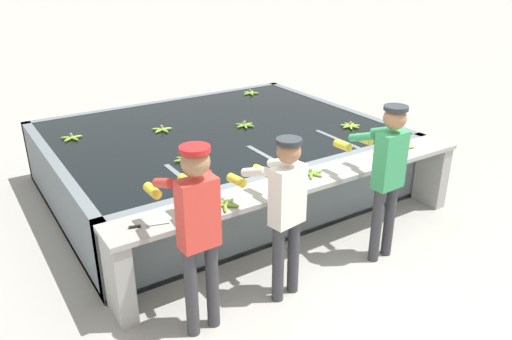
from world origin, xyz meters
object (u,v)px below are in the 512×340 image
object	(u,v)px
banana_bunch_floating_2	(162,129)
banana_bunch_ledge_0	(225,204)
worker_2	(386,169)
banana_bunch_floating_4	(350,126)
banana_bunch_ledge_1	(311,173)
worker_0	(197,223)
banana_bunch_floating_0	(186,160)
banana_bunch_floating_1	(250,93)
knife_0	(143,226)
worker_1	(284,205)
banana_bunch_floating_3	(245,125)
banana_bunch_ledge_2	(403,147)
banana_bunch_floating_5	(71,138)

from	to	relation	value
banana_bunch_floating_2	banana_bunch_ledge_0	distance (m)	2.37
worker_2	banana_bunch_floating_4	world-z (taller)	worker_2
banana_bunch_ledge_1	banana_bunch_floating_4	bearing A→B (deg)	33.49
worker_0	banana_bunch_floating_0	xyz separation A→B (m)	(0.68, 1.63, -0.16)
banana_bunch_floating_1	banana_bunch_ledge_0	world-z (taller)	banana_bunch_ledge_0
worker_2	knife_0	distance (m)	2.44
banana_bunch_floating_1	banana_bunch_floating_4	xyz separation A→B (m)	(0.20, -2.21, -0.00)
worker_1	banana_bunch_ledge_0	world-z (taller)	worker_1
banana_bunch_floating_3	banana_bunch_ledge_1	bearing A→B (deg)	-98.90
banana_bunch_floating_0	banana_bunch_floating_4	xyz separation A→B (m)	(2.39, -0.11, 0.00)
banana_bunch_ledge_0	banana_bunch_ledge_2	world-z (taller)	same
worker_2	banana_bunch_ledge_0	distance (m)	1.68
worker_2	banana_bunch_ledge_2	distance (m)	1.09
banana_bunch_ledge_1	banana_bunch_ledge_2	size ratio (longest dim) A/B	1.07
banana_bunch_ledge_0	banana_bunch_floating_5	bearing A→B (deg)	104.95
worker_2	knife_0	bearing A→B (deg)	168.02
banana_bunch_floating_3	knife_0	world-z (taller)	banana_bunch_floating_3
banana_bunch_floating_5	banana_bunch_floating_1	bearing A→B (deg)	11.81
banana_bunch_ledge_1	knife_0	world-z (taller)	banana_bunch_ledge_1
banana_bunch_floating_1	banana_bunch_floating_5	distance (m)	3.15
banana_bunch_floating_1	banana_bunch_floating_4	world-z (taller)	same
banana_bunch_ledge_0	banana_bunch_floating_1	bearing A→B (deg)	54.30
worker_1	banana_bunch_ledge_2	bearing A→B (deg)	14.24
banana_bunch_floating_4	banana_bunch_ledge_0	size ratio (longest dim) A/B	1.02
banana_bunch_floating_3	banana_bunch_ledge_2	world-z (taller)	banana_bunch_ledge_2
banana_bunch_floating_0	knife_0	distance (m)	1.49
banana_bunch_ledge_1	banana_bunch_ledge_2	distance (m)	1.41
banana_bunch_floating_4	banana_bunch_floating_2	bearing A→B (deg)	150.38
worker_1	banana_bunch_floating_4	world-z (taller)	worker_1
worker_1	worker_2	bearing A→B (deg)	-1.29
worker_0	knife_0	size ratio (longest dim) A/B	4.91
banana_bunch_floating_4	banana_bunch_ledge_0	xyz separation A→B (m)	(-2.57, -1.10, 0.00)
worker_1	banana_bunch_floating_3	bearing A→B (deg)	66.17
banana_bunch_floating_4	banana_bunch_ledge_0	distance (m)	2.80
banana_bunch_floating_2	banana_bunch_ledge_2	bearing A→B (deg)	-45.84
banana_bunch_floating_4	knife_0	world-z (taller)	banana_bunch_floating_4
banana_bunch_floating_5	banana_bunch_ledge_1	xyz separation A→B (m)	(1.83, -2.53, 0.00)
banana_bunch_floating_3	banana_bunch_ledge_0	xyz separation A→B (m)	(-1.39, -1.90, 0.00)
banana_bunch_floating_2	knife_0	bearing A→B (deg)	-116.74
banana_bunch_ledge_1	worker_1	bearing A→B (deg)	-143.59
banana_bunch_floating_3	banana_bunch_floating_4	distance (m)	1.43
worker_0	banana_bunch_floating_1	size ratio (longest dim) A/B	6.11
banana_bunch_ledge_0	knife_0	bearing A→B (deg)	175.69
banana_bunch_floating_3	banana_bunch_ledge_1	size ratio (longest dim) A/B	1.00
banana_bunch_ledge_1	banana_bunch_ledge_2	xyz separation A→B (m)	(1.41, -0.00, 0.00)
banana_bunch_floating_0	banana_bunch_floating_4	size ratio (longest dim) A/B	1.00
worker_2	banana_bunch_floating_2	distance (m)	3.05
banana_bunch_floating_0	knife_0	xyz separation A→B (m)	(-0.95, -1.15, -0.01)
banana_bunch_floating_3	knife_0	distance (m)	2.84
banana_bunch_ledge_0	knife_0	distance (m)	0.78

